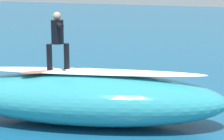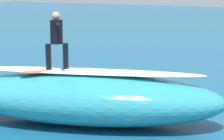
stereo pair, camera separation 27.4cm
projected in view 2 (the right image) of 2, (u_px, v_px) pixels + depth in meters
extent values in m
plane|color=#145175|center=(146.00, 103.00, 14.45)|extent=(120.00, 120.00, 0.00)
ellipsoid|color=teal|center=(87.00, 98.00, 12.31)|extent=(8.42, 5.02, 1.52)
ellipsoid|color=white|center=(86.00, 71.00, 12.14)|extent=(6.74, 3.08, 0.08)
ellipsoid|color=#E0563D|center=(57.00, 70.00, 12.29)|extent=(1.90, 1.87, 0.08)
cylinder|color=black|center=(48.00, 57.00, 12.14)|extent=(0.16, 0.16, 0.75)
cylinder|color=black|center=(66.00, 56.00, 12.27)|extent=(0.16, 0.16, 0.75)
cylinder|color=black|center=(56.00, 32.00, 12.06)|extent=(0.51, 0.51, 0.68)
sphere|color=tan|center=(56.00, 16.00, 11.97)|extent=(0.23, 0.23, 0.23)
cylinder|color=black|center=(59.00, 25.00, 11.55)|extent=(0.50, 0.51, 0.11)
cylinder|color=black|center=(54.00, 22.00, 12.47)|extent=(0.50, 0.51, 0.11)
ellipsoid|color=#33B2D1|center=(155.00, 93.00, 15.63)|extent=(2.15, 1.59, 0.08)
cylinder|color=black|center=(155.00, 88.00, 15.59)|extent=(0.88, 0.69, 0.30)
sphere|color=tan|center=(169.00, 87.00, 15.59)|extent=(0.21, 0.21, 0.21)
cylinder|color=black|center=(134.00, 91.00, 15.51)|extent=(0.68, 0.47, 0.13)
cylinder|color=black|center=(134.00, 90.00, 15.68)|extent=(0.68, 0.47, 0.13)
ellipsoid|color=white|center=(175.00, 101.00, 14.56)|extent=(0.79, 0.87, 0.10)
ellipsoid|color=white|center=(22.00, 107.00, 13.84)|extent=(0.80, 0.80, 0.11)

